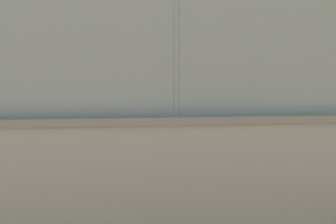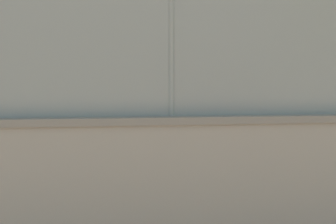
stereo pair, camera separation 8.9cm
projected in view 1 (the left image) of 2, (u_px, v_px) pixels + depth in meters
name	position (u px, v px, depth m)	size (l,w,h in m)	color
ground_plane	(115.00, 126.00, 16.45)	(260.00, 260.00, 0.00)	tan
perimeter_wall	(176.00, 185.00, 4.40)	(27.02, 0.62, 1.58)	gray
fence_panel_on_wall	(176.00, 10.00, 4.23)	(26.54, 0.23, 2.31)	gray
player_near_wall_returning	(254.00, 102.00, 16.26)	(0.99, 0.85, 1.69)	#591919
player_at_service_line	(176.00, 100.00, 17.70)	(1.06, 0.72, 1.73)	navy
sports_ball	(268.00, 132.00, 14.02)	(0.11, 0.11, 0.11)	yellow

